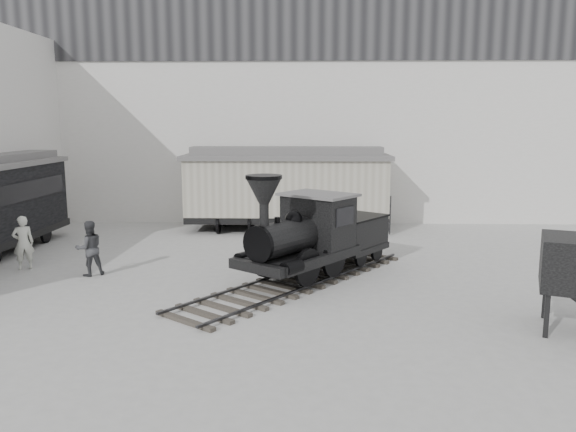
{
  "coord_description": "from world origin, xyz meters",
  "views": [
    {
      "loc": [
        1.11,
        -14.24,
        5.06
      ],
      "look_at": [
        0.64,
        4.03,
        2.0
      ],
      "focal_mm": 35.0,
      "sensor_mm": 36.0,
      "label": 1
    }
  ],
  "objects_px": {
    "visitor_a": "(23,243)",
    "locomotive": "(312,240)",
    "boxcar": "(286,187)",
    "visitor_b": "(89,248)"
  },
  "relations": [
    {
      "from": "boxcar",
      "to": "visitor_a",
      "type": "height_order",
      "value": "boxcar"
    },
    {
      "from": "visitor_a",
      "to": "visitor_b",
      "type": "xyz_separation_m",
      "value": [
        2.58,
        -0.71,
        -0.02
      ]
    },
    {
      "from": "boxcar",
      "to": "visitor_b",
      "type": "height_order",
      "value": "boxcar"
    },
    {
      "from": "locomotive",
      "to": "visitor_b",
      "type": "distance_m",
      "value": 7.39
    },
    {
      "from": "visitor_a",
      "to": "locomotive",
      "type": "bearing_deg",
      "value": 142.5
    },
    {
      "from": "boxcar",
      "to": "visitor_a",
      "type": "relative_size",
      "value": 5.08
    },
    {
      "from": "boxcar",
      "to": "visitor_a",
      "type": "bearing_deg",
      "value": -139.77
    },
    {
      "from": "boxcar",
      "to": "visitor_a",
      "type": "xyz_separation_m",
      "value": [
        -8.9,
        -7.52,
        -1.12
      ]
    },
    {
      "from": "locomotive",
      "to": "boxcar",
      "type": "bearing_deg",
      "value": 135.04
    },
    {
      "from": "locomotive",
      "to": "boxcar",
      "type": "height_order",
      "value": "boxcar"
    }
  ]
}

